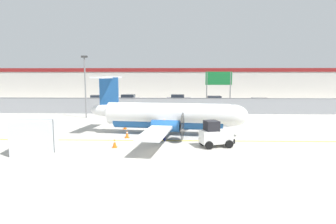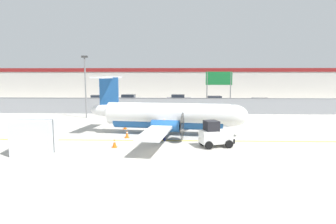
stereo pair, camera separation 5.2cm
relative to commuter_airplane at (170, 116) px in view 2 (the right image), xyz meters
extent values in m
plane|color=#BCB7AD|center=(-0.14, -4.49, -1.60)|extent=(140.00, 140.00, 0.00)
cube|color=yellow|center=(-0.14, -2.49, -1.60)|extent=(84.00, 0.20, 0.01)
cube|color=gray|center=(-0.14, 13.51, -0.60)|extent=(98.00, 0.04, 2.00)
cylinder|color=slate|center=(-0.14, 13.51, 0.45)|extent=(98.00, 0.10, 0.10)
cube|color=#38383A|center=(-0.14, 25.01, -1.54)|extent=(98.00, 17.00, 0.12)
cube|color=beige|center=(-0.14, 43.51, 1.65)|extent=(91.00, 8.00, 6.50)
cube|color=maroon|center=(-0.14, 39.51, 4.50)|extent=(91.00, 0.20, 0.80)
cylinder|color=white|center=(-0.24, 0.03, 0.15)|extent=(10.58, 3.34, 1.90)
ellipsoid|color=white|center=(5.19, -0.73, 0.15)|extent=(2.63, 2.12, 1.80)
ellipsoid|color=white|center=(-5.66, 0.80, 0.35)|extent=(3.06, 1.45, 1.05)
cylinder|color=#1E5193|center=(-0.24, 0.03, -0.37)|extent=(9.47, 2.77, 1.48)
cube|color=white|center=(-0.14, 0.02, -0.42)|extent=(3.82, 16.07, 0.18)
cylinder|color=#1E5193|center=(0.42, 2.57, -0.42)|extent=(2.30, 1.20, 0.90)
cone|color=black|center=(1.56, 2.41, -0.42)|extent=(0.51, 0.50, 0.44)
cylinder|color=#262626|center=(1.71, 2.38, -0.42)|extent=(0.33, 2.08, 2.10)
cylinder|color=#1E5193|center=(-0.30, -2.58, -0.42)|extent=(2.30, 1.20, 0.90)
cone|color=black|center=(0.84, -2.74, -0.42)|extent=(0.51, 0.50, 0.44)
cylinder|color=#262626|center=(0.99, -2.76, -0.42)|extent=(0.33, 2.08, 2.10)
cube|color=#1E5193|center=(-5.40, 0.76, 1.70)|extent=(1.71, 0.42, 3.10)
cube|color=white|center=(-5.53, 0.78, 3.25)|extent=(1.76, 4.91, 0.14)
cylinder|color=#59595B|center=(3.40, -0.48, -0.81)|extent=(0.16, 0.16, 0.97)
cylinder|color=black|center=(3.40, -0.48, -1.30)|extent=(0.62, 0.30, 0.60)
cylinder|color=#59595B|center=(-0.22, 2.26, -0.77)|extent=(0.16, 0.16, 0.90)
cylinder|color=black|center=(-0.22, 2.26, -1.22)|extent=(0.78, 0.32, 0.76)
cylinder|color=#59595B|center=(-0.84, -2.11, -0.77)|extent=(0.16, 0.16, 0.90)
cylinder|color=black|center=(-0.84, -2.11, -1.22)|extent=(0.78, 0.32, 0.76)
cube|color=silver|center=(3.32, -4.35, -0.87)|extent=(2.42, 1.66, 0.90)
cube|color=black|center=(2.98, -4.44, -0.07)|extent=(1.14, 1.21, 0.70)
cube|color=black|center=(4.43, -4.03, -1.17)|extent=(0.46, 1.10, 0.30)
cylinder|color=black|center=(3.88, -3.57, -1.32)|extent=(0.59, 0.33, 0.56)
cylinder|color=black|center=(4.21, -4.72, -1.32)|extent=(0.59, 0.33, 0.56)
cylinder|color=black|center=(2.44, -3.98, -1.32)|extent=(0.59, 0.33, 0.56)
cylinder|color=black|center=(2.76, -5.13, -1.32)|extent=(0.59, 0.33, 0.56)
cylinder|color=#191E4C|center=(-0.38, -2.61, -1.18)|extent=(0.20, 0.20, 0.85)
cylinder|color=#191E4C|center=(-0.44, -2.42, -1.18)|extent=(0.20, 0.20, 0.85)
cylinder|color=orange|center=(-0.41, -2.52, -0.45)|extent=(0.43, 0.43, 0.60)
cylinder|color=orange|center=(-0.34, -2.73, -0.42)|extent=(0.13, 0.13, 0.55)
cylinder|color=orange|center=(-0.48, -2.31, -0.42)|extent=(0.13, 0.13, 0.55)
sphere|color=tan|center=(-0.41, -2.52, -0.01)|extent=(0.22, 0.22, 0.22)
cube|color=silver|center=(-8.67, -6.46, -0.50)|extent=(2.58, 2.22, 2.20)
cube|color=#333338|center=(-8.67, -6.46, -0.50)|extent=(2.44, 0.31, 2.20)
cube|color=orange|center=(-3.81, -4.80, -1.58)|extent=(0.36, 0.36, 0.04)
cone|color=orange|center=(-3.81, -4.80, -1.26)|extent=(0.28, 0.28, 0.60)
cylinder|color=white|center=(-3.81, -4.80, -1.18)|extent=(0.17, 0.17, 0.08)
cube|color=orange|center=(-3.48, -1.53, -1.58)|extent=(0.36, 0.36, 0.04)
cone|color=orange|center=(-3.48, -1.53, -1.26)|extent=(0.28, 0.28, 0.60)
cylinder|color=white|center=(-3.48, -1.53, -1.18)|extent=(0.17, 0.17, 0.08)
cube|color=orange|center=(-4.33, 2.39, -1.58)|extent=(0.36, 0.36, 0.04)
cone|color=orange|center=(-4.33, 2.39, -1.26)|extent=(0.28, 0.28, 0.60)
cylinder|color=white|center=(-4.33, 2.39, -1.18)|extent=(0.17, 0.17, 0.08)
cube|color=silver|center=(-12.92, 24.50, -0.86)|extent=(4.38, 2.21, 0.80)
cube|color=#262D38|center=(-12.77, 24.52, -0.18)|extent=(2.38, 1.82, 0.56)
cylinder|color=black|center=(-14.20, 23.43, -1.18)|extent=(0.62, 0.27, 0.60)
cylinder|color=black|center=(-14.43, 25.22, -1.18)|extent=(0.62, 0.27, 0.60)
cylinder|color=black|center=(-11.42, 23.78, -1.18)|extent=(0.62, 0.27, 0.60)
cylinder|color=black|center=(-11.65, 25.57, -1.18)|extent=(0.62, 0.27, 0.60)
cube|color=gray|center=(-8.05, 26.36, -0.86)|extent=(4.34, 2.10, 0.80)
cube|color=#262D38|center=(-7.90, 26.34, -0.18)|extent=(2.34, 1.76, 0.56)
cylinder|color=black|center=(-9.53, 25.60, -1.18)|extent=(0.62, 0.26, 0.60)
cylinder|color=black|center=(-9.36, 27.39, -1.18)|extent=(0.62, 0.26, 0.60)
cylinder|color=black|center=(-6.74, 25.33, -1.18)|extent=(0.62, 0.26, 0.60)
cylinder|color=black|center=(-6.57, 27.12, -1.18)|extent=(0.62, 0.26, 0.60)
cube|color=slate|center=(0.84, 26.60, -0.86)|extent=(4.28, 1.92, 0.80)
cube|color=#262D38|center=(0.69, 26.61, -0.18)|extent=(2.28, 1.67, 0.56)
cylinder|color=black|center=(2.29, 27.43, -1.18)|extent=(0.61, 0.23, 0.60)
cylinder|color=black|center=(2.19, 25.63, -1.18)|extent=(0.61, 0.23, 0.60)
cylinder|color=black|center=(-0.51, 27.57, -1.18)|extent=(0.61, 0.23, 0.60)
cylinder|color=black|center=(-0.60, 25.78, -1.18)|extent=(0.61, 0.23, 0.60)
cube|color=red|center=(6.36, 23.14, -0.86)|extent=(4.29, 1.94, 0.80)
cube|color=#262D38|center=(6.51, 23.15, -0.18)|extent=(2.29, 1.68, 0.56)
cylinder|color=black|center=(5.01, 22.16, -1.18)|extent=(0.61, 0.23, 0.60)
cylinder|color=black|center=(4.91, 23.96, -1.18)|extent=(0.61, 0.23, 0.60)
cylinder|color=black|center=(7.81, 22.32, -1.18)|extent=(0.61, 0.23, 0.60)
cylinder|color=black|center=(7.70, 24.12, -1.18)|extent=(0.61, 0.23, 0.60)
cube|color=red|center=(12.96, 19.21, -0.86)|extent=(4.27, 1.88, 0.80)
cube|color=#262D38|center=(12.81, 19.21, -0.18)|extent=(2.27, 1.65, 0.56)
cylinder|color=black|center=(14.40, 20.05, -1.18)|extent=(0.61, 0.23, 0.60)
cylinder|color=black|center=(14.32, 18.25, -1.18)|extent=(0.61, 0.23, 0.60)
cylinder|color=black|center=(11.60, 20.17, -1.18)|extent=(0.61, 0.23, 0.60)
cylinder|color=black|center=(11.52, 18.37, -1.18)|extent=(0.61, 0.23, 0.60)
cylinder|color=slate|center=(-10.17, 9.53, 1.90)|extent=(0.16, 0.16, 7.00)
cube|color=#333333|center=(-10.17, 9.53, 5.55)|extent=(0.70, 0.30, 0.24)
cylinder|color=slate|center=(4.63, 15.92, 1.15)|extent=(0.14, 0.14, 5.50)
cylinder|color=slate|center=(7.83, 15.92, 1.15)|extent=(0.14, 0.14, 5.50)
cube|color=#14662D|center=(6.23, 15.92, 3.00)|extent=(3.60, 0.10, 1.80)
camera|label=1|loc=(0.55, -25.22, 3.47)|focal=32.00mm
camera|label=2|loc=(0.61, -25.21, 3.47)|focal=32.00mm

